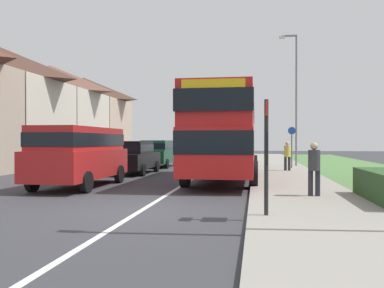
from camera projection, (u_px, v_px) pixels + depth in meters
The scene contains 13 objects.
ground_plane at pixel (143, 209), 10.19m from camera, with size 120.00×120.00×0.00m, color #38383D.
lane_marking_centre at pixel (192, 179), 18.10m from camera, with size 0.14×60.00×0.01m, color silver.
pavement_near_side at pixel (294, 184), 15.47m from camera, with size 3.20×68.00×0.12m, color gray.
double_decker_bus at pixel (225, 131), 17.49m from camera, with size 2.80×9.73×3.70m.
parked_van_red at pixel (80, 152), 15.11m from camera, with size 2.11×5.25×2.20m.
parked_car_black at pixel (133, 156), 21.13m from camera, with size 1.97×4.54×1.69m.
parked_car_dark_green at pixel (158, 152), 26.50m from camera, with size 1.92×4.44×1.73m.
pedestrian_at_stop at pixel (314, 166), 11.81m from camera, with size 0.34×0.34×1.67m.
pedestrian_walking_away at pixel (287, 155), 21.82m from camera, with size 0.34×0.34×1.67m.
bus_stop_sign at pixel (266, 149), 8.76m from camera, with size 0.09×0.52×2.60m.
cycle_route_sign at pixel (292, 146), 23.95m from camera, with size 0.44×0.08×2.52m.
street_lamp_mid at pixel (295, 92), 25.98m from camera, with size 1.14×0.20×8.44m.
house_terrace_far_side at pixel (27, 111), 29.11m from camera, with size 7.49×25.67×7.68m.
Camera 1 is at (2.77, -9.87, 1.72)m, focal length 38.28 mm.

